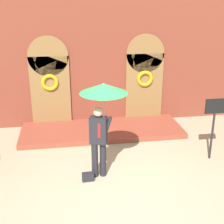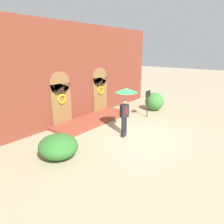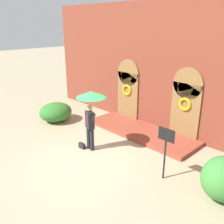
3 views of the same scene
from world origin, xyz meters
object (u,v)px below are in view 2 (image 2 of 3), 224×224
(handbag, at_px, (124,134))
(sign_post, at_px, (148,99))
(shrub_left, at_px, (58,146))
(shrub_right, at_px, (154,102))
(person_with_umbrella, at_px, (126,97))

(handbag, xyz_separation_m, sign_post, (3.41, 0.61, 1.05))
(shrub_left, relative_size, shrub_right, 1.23)
(shrub_left, distance_m, shrub_right, 8.35)
(person_with_umbrella, relative_size, shrub_left, 1.46)
(person_with_umbrella, height_order, shrub_right, person_with_umbrella)
(sign_post, bearing_deg, shrub_right, 12.71)
(person_with_umbrella, xyz_separation_m, handbag, (-0.39, -0.20, -1.80))
(handbag, height_order, shrub_right, shrub_right)
(sign_post, relative_size, shrub_left, 1.06)
(sign_post, bearing_deg, shrub_left, 177.68)
(person_with_umbrella, xyz_separation_m, sign_post, (3.02, 0.41, -0.75))
(sign_post, distance_m, shrub_left, 6.70)
(person_with_umbrella, height_order, shrub_left, person_with_umbrella)
(person_with_umbrella, distance_m, shrub_right, 4.94)
(handbag, relative_size, sign_post, 0.16)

